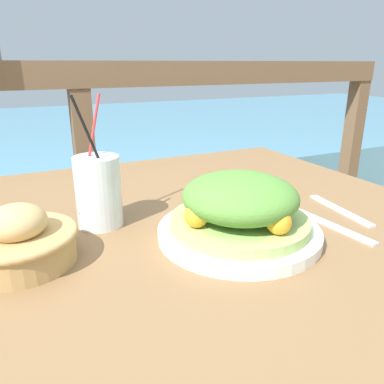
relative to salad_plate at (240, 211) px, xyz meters
name	(u,v)px	position (x,y,z in m)	size (l,w,h in m)	color
patio_table	(158,260)	(-0.11, 0.12, -0.13)	(1.18, 0.96, 0.71)	olive
railing_fence	(83,133)	(-0.11, 0.88, 0.00)	(2.80, 0.08, 1.01)	brown
sea_backdrop	(41,149)	(-0.11, 3.38, -0.56)	(12.00, 4.00, 0.40)	#568EA8
salad_plate	(240,211)	(0.00, 0.00, 0.00)	(0.28, 0.28, 0.12)	white
drink_glass	(98,191)	(-0.21, 0.16, 0.02)	(0.08, 0.08, 0.24)	silver
bread_basket	(19,241)	(-0.35, 0.07, -0.01)	(0.17, 0.17, 0.09)	tan
fork	(333,226)	(0.18, -0.04, -0.05)	(0.03, 0.18, 0.00)	silver
knife	(340,210)	(0.26, 0.01, -0.05)	(0.04, 0.18, 0.00)	silver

